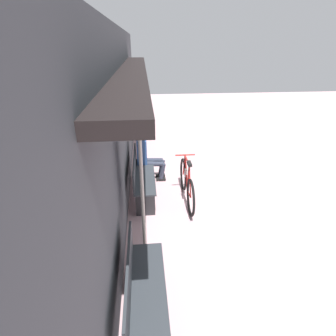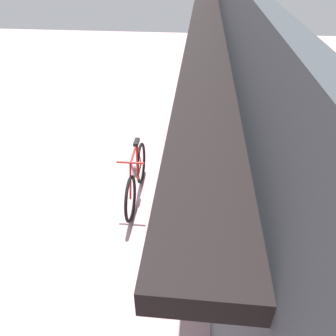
{
  "view_description": "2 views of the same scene",
  "coord_description": "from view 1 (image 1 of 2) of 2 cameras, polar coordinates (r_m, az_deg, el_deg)",
  "views": [
    {
      "loc": [
        -4.72,
        2.51,
        2.94
      ],
      "look_at": [
        -0.24,
        2.1,
        0.77
      ],
      "focal_mm": 28.0,
      "sensor_mm": 36.0,
      "label": 1
    },
    {
      "loc": [
        3.9,
        2.62,
        3.47
      ],
      "look_at": [
        0.2,
        2.26,
        0.88
      ],
      "focal_mm": 35.0,
      "sensor_mm": 36.0,
      "label": 2
    }
  ],
  "objects": [
    {
      "name": "park_bench_near",
      "position": [
        5.52,
        -5.7,
        -1.85
      ],
      "size": [
        1.67,
        0.42,
        0.84
      ],
      "color": "#2D3338",
      "rests_on": "ground_plane"
    },
    {
      "name": "storefront_wall",
      "position": [
        4.91,
        -10.19,
        10.23
      ],
      "size": [
        12.0,
        0.56,
        3.2
      ],
      "color": "#3D4247",
      "rests_on": "ground_plane"
    },
    {
      "name": "bicycle",
      "position": [
        5.27,
        4.1,
        -3.4
      ],
      "size": [
        1.65,
        0.4,
        0.95
      ],
      "color": "black",
      "rests_on": "ground_plane"
    },
    {
      "name": "ground_plane",
      "position": [
        6.11,
        19.83,
        -4.77
      ],
      "size": [
        24.0,
        24.0,
        0.0
      ],
      "primitive_type": "plane",
      "color": "#C69EA3"
    },
    {
      "name": "person_seated",
      "position": [
        5.96,
        -4.76,
        3.62
      ],
      "size": [
        0.34,
        0.64,
        1.24
      ],
      "color": "#2D3342",
      "rests_on": "ground_plane"
    },
    {
      "name": "park_bench_far",
      "position": [
        3.29,
        -5.47,
        -25.46
      ],
      "size": [
        1.47,
        0.42,
        0.84
      ],
      "color": "#2D3338",
      "rests_on": "ground_plane"
    },
    {
      "name": "banner_pole",
      "position": [
        3.69,
        -5.73,
        -2.17
      ],
      "size": [
        0.45,
        0.05,
        2.0
      ],
      "color": "#B7B2A8",
      "rests_on": "ground_plane"
    }
  ]
}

